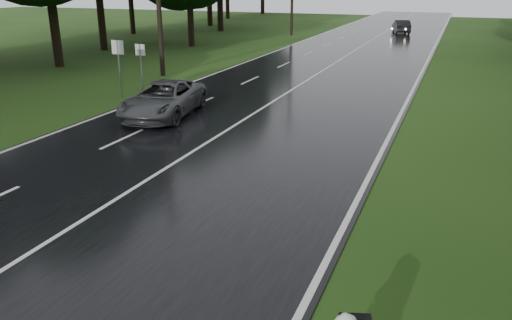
{
  "coord_description": "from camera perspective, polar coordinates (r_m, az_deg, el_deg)",
  "views": [
    {
      "loc": [
        7.76,
        -6.24,
        5.39
      ],
      "look_at": [
        3.34,
        4.92,
        1.1
      ],
      "focal_mm": 35.49,
      "sensor_mm": 36.0,
      "label": 1
    }
  ],
  "objects": [
    {
      "name": "ground",
      "position": [
        11.33,
        -26.25,
        -10.99
      ],
      "size": [
        160.0,
        160.0,
        0.0
      ],
      "primitive_type": "plane",
      "color": "#274715",
      "rests_on": "ground"
    },
    {
      "name": "road",
      "position": [
        27.89,
        5.1,
        8.48
      ],
      "size": [
        12.0,
        140.0,
        0.04
      ],
      "primitive_type": "cube",
      "color": "black",
      "rests_on": "ground"
    },
    {
      "name": "lane_center",
      "position": [
        27.88,
        5.1,
        8.53
      ],
      "size": [
        0.12,
        140.0,
        0.01
      ],
      "primitive_type": "cube",
      "color": "silver",
      "rests_on": "road"
    },
    {
      "name": "grey_car",
      "position": [
        21.36,
        -10.42,
        6.77
      ],
      "size": [
        3.1,
        5.37,
        1.41
      ],
      "primitive_type": "imported",
      "rotation": [
        0.0,
        0.0,
        0.16
      ],
      "color": "#434547",
      "rests_on": "road"
    },
    {
      "name": "far_car",
      "position": [
        57.48,
        16.06,
        14.26
      ],
      "size": [
        2.43,
        4.37,
        1.36
      ],
      "primitive_type": "imported",
      "rotation": [
        0.0,
        0.0,
        3.39
      ],
      "color": "black",
      "rests_on": "road"
    },
    {
      "name": "utility_pole_mid",
      "position": [
        31.09,
        -10.44,
        9.35
      ],
      "size": [
        1.8,
        0.28,
        10.01
      ],
      "primitive_type": null,
      "color": "black",
      "rests_on": "ground"
    },
    {
      "name": "utility_pole_far",
      "position": [
        53.68,
        3.99,
        13.84
      ],
      "size": [
        1.8,
        0.28,
        10.44
      ],
      "primitive_type": null,
      "color": "black",
      "rests_on": "ground"
    },
    {
      "name": "road_sign_a",
      "position": [
        25.6,
        -14.86,
        6.85
      ],
      "size": [
        0.65,
        0.1,
        2.72
      ],
      "primitive_type": null,
      "color": "white",
      "rests_on": "ground"
    },
    {
      "name": "road_sign_b",
      "position": [
        27.05,
        -12.6,
        7.69
      ],
      "size": [
        0.56,
        0.1,
        2.34
      ],
      "primitive_type": null,
      "color": "white",
      "rests_on": "ground"
    },
    {
      "name": "tree_left_d",
      "position": [
        36.23,
        -21.24,
        9.79
      ],
      "size": [
        9.79,
        9.79,
        15.3
      ],
      "primitive_type": null,
      "color": "black",
      "rests_on": "ground"
    },
    {
      "name": "tree_left_e",
      "position": [
        44.96,
        -7.25,
        12.61
      ],
      "size": [
        7.64,
        7.64,
        11.94
      ],
      "primitive_type": null,
      "color": "black",
      "rests_on": "ground"
    },
    {
      "name": "tree_left_f",
      "position": [
        58.31,
        -4.01,
        14.3
      ],
      "size": [
        10.05,
        10.05,
        15.7
      ],
      "primitive_type": null,
      "color": "black",
      "rests_on": "ground"
    }
  ]
}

